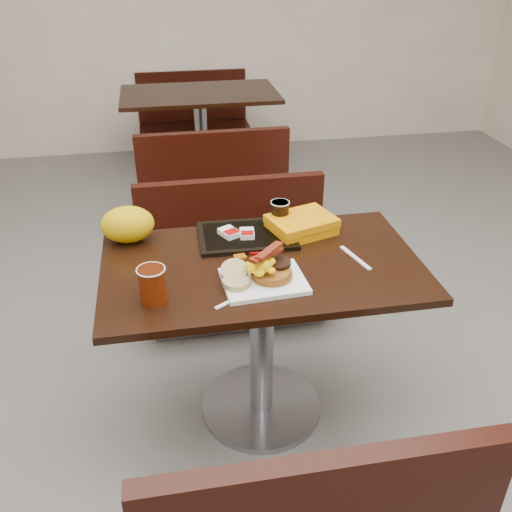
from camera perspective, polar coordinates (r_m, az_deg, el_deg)
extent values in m
cube|color=gray|center=(2.60, 0.52, -15.10)|extent=(6.00, 7.00, 0.01)
cube|color=white|center=(2.01, 0.79, -2.55)|extent=(0.30, 0.24, 0.02)
cylinder|color=brown|center=(2.01, 1.60, -1.70)|extent=(0.19, 0.19, 0.03)
cylinder|color=black|center=(2.03, 2.24, -0.69)|extent=(0.10, 0.10, 0.01)
ellipsoid|color=#FFE305|center=(1.96, 0.68, -1.15)|extent=(0.10, 0.09, 0.05)
cylinder|color=tan|center=(1.97, -2.01, -2.69)|extent=(0.11, 0.11, 0.02)
cylinder|color=tan|center=(2.01, -2.18, -1.52)|extent=(0.11, 0.11, 0.06)
cylinder|color=maroon|center=(1.92, -10.41, -2.91)|extent=(0.11, 0.11, 0.13)
cube|color=white|center=(2.20, 9.99, -0.16)|extent=(0.07, 0.19, 0.00)
cube|color=#9E4B06|center=(2.16, -1.63, -0.10)|extent=(0.05, 0.04, 0.01)
cube|color=#8C0504|center=(2.19, -0.11, 0.38)|extent=(0.05, 0.04, 0.01)
cube|color=black|center=(2.30, -0.94, 2.05)|extent=(0.40, 0.29, 0.02)
cube|color=silver|center=(2.29, -2.72, 2.38)|extent=(0.09, 0.10, 0.02)
cube|color=silver|center=(2.28, -0.91, 2.29)|extent=(0.06, 0.08, 0.02)
cylinder|color=black|center=(2.35, 2.42, 4.34)|extent=(0.08, 0.08, 0.10)
cube|color=orange|center=(2.34, 4.62, 3.16)|extent=(0.30, 0.26, 0.07)
ellipsoid|color=#D5C407|center=(2.31, -12.82, 3.13)|extent=(0.25, 0.21, 0.15)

